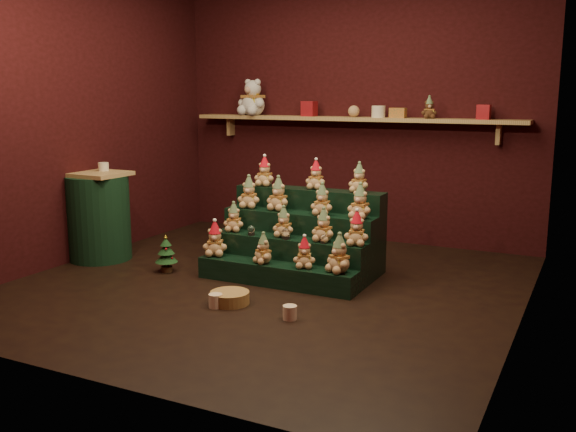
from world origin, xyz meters
The scene contains 41 objects.
ground centered at (0.00, 0.00, 0.00)m, with size 4.00×4.00×0.00m, color black.
back_wall centered at (0.00, 2.05, 1.40)m, with size 4.00×0.10×2.80m, color black.
front_wall centered at (0.00, -2.05, 1.40)m, with size 4.00×0.10×2.80m, color black.
left_wall centered at (-2.05, 0.00, 1.40)m, with size 0.10×4.00×2.80m, color black.
right_wall centered at (2.05, 0.00, 1.40)m, with size 0.10×4.00×2.80m, color black.
back_shelf centered at (0.00, 1.87, 1.29)m, with size 3.60×0.26×0.24m.
riser_tier_front centered at (0.07, 0.05, 0.09)m, with size 1.40×0.22×0.18m, color black.
riser_tier_midfront centered at (0.07, 0.27, 0.18)m, with size 1.40×0.22×0.36m, color black.
riser_tier_midback centered at (0.07, 0.49, 0.27)m, with size 1.40×0.22×0.54m, color black.
riser_tier_back centered at (0.07, 0.71, 0.36)m, with size 1.40×0.22×0.72m, color black.
teddy_0 centered at (-0.53, 0.07, 0.33)m, with size 0.21×0.19×0.30m, color tan, non-canonical shape.
teddy_1 centered at (-0.04, 0.03, 0.31)m, with size 0.18×0.16×0.25m, color tan, non-canonical shape.
teddy_2 centered at (0.32, 0.05, 0.31)m, with size 0.18×0.16×0.25m, color tan, non-canonical shape.
teddy_3 centered at (0.63, 0.05, 0.33)m, with size 0.22×0.20×0.31m, color tan, non-canonical shape.
teddy_4 centered at (-0.47, 0.29, 0.49)m, with size 0.18×0.16×0.26m, color tan, non-canonical shape.
teddy_5 centered at (0.02, 0.28, 0.49)m, with size 0.18×0.17×0.26m, color tan, non-canonical shape.
teddy_6 centered at (0.40, 0.27, 0.50)m, with size 0.20×0.18×0.28m, color tan, non-canonical shape.
teddy_7 centered at (0.69, 0.27, 0.50)m, with size 0.20×0.18×0.28m, color tan, non-canonical shape.
teddy_8 centered at (-0.44, 0.50, 0.68)m, with size 0.21×0.19×0.29m, color tan, non-canonical shape.
teddy_9 centered at (-0.14, 0.51, 0.69)m, with size 0.21×0.19×0.30m, color tan, non-canonical shape.
teddy_10 centered at (0.30, 0.47, 0.67)m, with size 0.19×0.17×0.27m, color tan, non-canonical shape.
teddy_11 centered at (0.64, 0.47, 0.68)m, with size 0.21×0.19×0.29m, color tan, non-canonical shape.
teddy_12 centered at (-0.38, 0.70, 0.85)m, with size 0.19×0.17×0.27m, color tan, non-canonical shape.
teddy_13 centered at (0.12, 0.73, 0.85)m, with size 0.18×0.17×0.26m, color tan, non-canonical shape.
teddy_14 centered at (0.54, 0.72, 0.85)m, with size 0.18×0.16×0.25m, color tan, non-canonical shape.
snow_globe_a centered at (-0.26, 0.21, 0.40)m, with size 0.06×0.06×0.09m.
snow_globe_b centered at (0.08, 0.21, 0.41)m, with size 0.07×0.07×0.10m.
snow_globe_c centered at (0.42, 0.21, 0.40)m, with size 0.06×0.06×0.08m.
side_table centered at (-1.84, 0.06, 0.42)m, with size 0.58×0.58×0.84m.
table_ornament centered at (-1.84, 0.16, 0.88)m, with size 0.10×0.10×0.08m, color beige.
mini_christmas_tree centered at (-0.99, -0.03, 0.17)m, with size 0.20×0.20×0.34m.
mug_left centered at (-0.08, -0.65, 0.05)m, with size 0.10×0.10×0.10m, color beige.
mug_right centered at (0.53, -0.64, 0.05)m, with size 0.10×0.10×0.10m, color beige.
wicker_basket centered at (-0.03, -0.53, 0.05)m, with size 0.30×0.30×0.09m, color #AB8245.
white_bear centered at (-1.14, 1.84, 1.57)m, with size 0.36×0.32×0.50m, color silver, non-canonical shape.
brown_bear centered at (0.84, 1.84, 1.43)m, with size 0.15×0.14×0.21m, color #4E321A, non-canonical shape.
gift_tin_red_a centered at (-0.46, 1.85, 1.40)m, with size 0.14×0.14×0.16m, color maroon.
gift_tin_cream centered at (0.32, 1.85, 1.38)m, with size 0.14×0.14×0.12m, color beige.
gift_tin_red_b centered at (1.36, 1.85, 1.39)m, with size 0.12×0.12×0.14m, color maroon.
shelf_plush_ball centered at (0.05, 1.85, 1.38)m, with size 0.12×0.12×0.12m, color tan.
scarf_gift_box centered at (0.52, 1.85, 1.37)m, with size 0.16×0.10×0.10m, color orange.
Camera 1 is at (2.43, -4.50, 1.58)m, focal length 40.00 mm.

